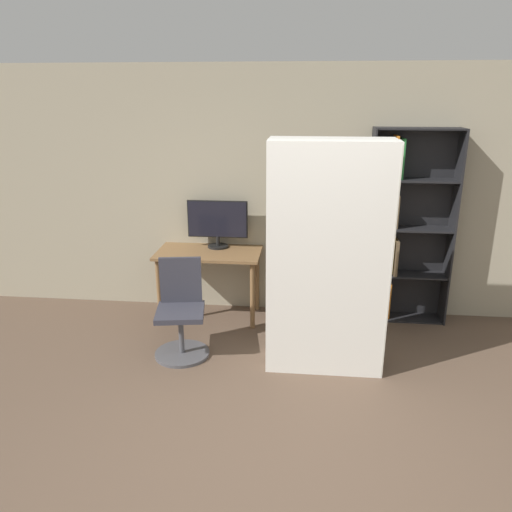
# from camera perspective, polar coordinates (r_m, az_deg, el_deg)

# --- Properties ---
(ground_plane) EXTENTS (16.00, 16.00, 0.00)m
(ground_plane) POSITION_cam_1_polar(r_m,az_deg,el_deg) (3.46, 3.11, -25.54)
(ground_plane) COLOR brown
(wall_back) EXTENTS (8.00, 0.06, 2.70)m
(wall_back) POSITION_cam_1_polar(r_m,az_deg,el_deg) (5.50, 4.89, 7.11)
(wall_back) COLOR tan
(wall_back) RESTS_ON ground
(desk) EXTENTS (1.12, 0.61, 0.76)m
(desk) POSITION_cam_1_polar(r_m,az_deg,el_deg) (5.46, -5.39, -0.63)
(desk) COLOR brown
(desk) RESTS_ON ground
(monitor) EXTENTS (0.67, 0.23, 0.53)m
(monitor) POSITION_cam_1_polar(r_m,az_deg,el_deg) (5.49, -4.42, 3.94)
(monitor) COLOR black
(monitor) RESTS_ON desk
(office_chair) EXTENTS (0.52, 0.52, 0.92)m
(office_chair) POSITION_cam_1_polar(r_m,az_deg,el_deg) (4.82, -8.57, -6.93)
(office_chair) COLOR #4C4C51
(office_chair) RESTS_ON ground
(bookshelf) EXTENTS (0.88, 0.30, 2.07)m
(bookshelf) POSITION_cam_1_polar(r_m,az_deg,el_deg) (5.52, 15.79, 2.94)
(bookshelf) COLOR black
(bookshelf) RESTS_ON ground
(mattress_near) EXTENTS (1.03, 0.24, 2.05)m
(mattress_near) POSITION_cam_1_polar(r_m,az_deg,el_deg) (4.22, 8.30, -0.96)
(mattress_near) COLOR silver
(mattress_near) RESTS_ON ground
(mattress_far) EXTENTS (1.03, 0.21, 2.05)m
(mattress_far) POSITION_cam_1_polar(r_m,az_deg,el_deg) (4.46, 8.19, 0.05)
(mattress_far) COLOR silver
(mattress_far) RESTS_ON ground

